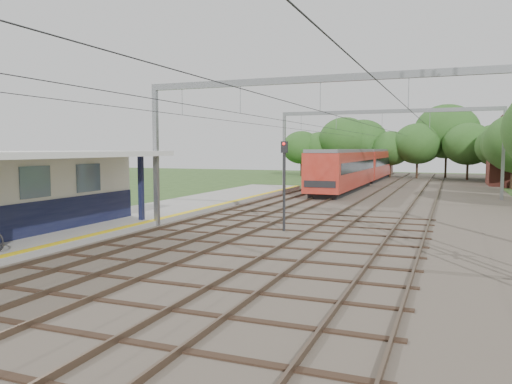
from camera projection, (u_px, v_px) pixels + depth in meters
The scene contains 8 objects.
ballast_bed at pixel (383, 203), 35.30m from camera, with size 18.00×90.00×0.10m, color #473D33.
platform at pixel (103, 224), 24.65m from camera, with size 5.00×52.00×0.35m, color gray.
yellow_stripe at pixel (141, 223), 23.82m from camera, with size 0.45×52.00×0.01m, color yellow.
rail_tracks at pixel (347, 200), 36.20m from camera, with size 11.80×88.00×0.15m.
catenary_system at pixel (364, 122), 30.67m from camera, with size 17.22×88.00×7.00m.
tree_band at pixel (411, 140), 60.07m from camera, with size 31.72×30.88×8.82m.
train at pixel (361, 166), 52.93m from camera, with size 2.84×35.41×3.74m.
signal_post at pixel (284, 176), 22.86m from camera, with size 0.30×0.26×4.24m.
Camera 1 is at (8.51, -5.94, 3.90)m, focal length 35.00 mm.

